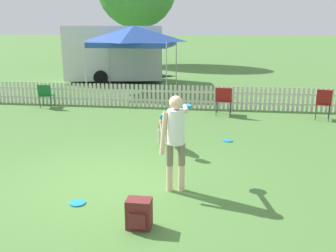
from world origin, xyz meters
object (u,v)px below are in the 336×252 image
leaping_dog (164,124)px  canopy_tent_main (134,36)px  frisbee_near_dog (227,141)px  folding_chair_center (324,101)px  backpack_on_grass (139,214)px  folding_chair_green_right (224,98)px  handler_person (176,132)px  folding_chair_blue_left (46,94)px  equipment_trailer (114,53)px  frisbee_near_handler (77,203)px

leaping_dog → canopy_tent_main: size_ratio=0.36×
frisbee_near_dog → folding_chair_center: bearing=42.2°
backpack_on_grass → folding_chair_green_right: bearing=80.6°
backpack_on_grass → frisbee_near_dog: bearing=73.5°
leaping_dog → folding_chair_green_right: bearing=-124.7°
backpack_on_grass → canopy_tent_main: bearing=103.1°
folding_chair_center → canopy_tent_main: bearing=-19.6°
handler_person → frisbee_near_dog: 3.25m
backpack_on_grass → folding_chair_blue_left: bearing=123.4°
folding_chair_green_right → equipment_trailer: (-5.42, 6.85, 0.90)m
frisbee_near_handler → folding_chair_center: size_ratio=0.26×
folding_chair_blue_left → folding_chair_green_right: (6.03, -0.36, 0.06)m
folding_chair_blue_left → canopy_tent_main: 4.72m
handler_person → frisbee_near_dog: (0.91, 2.95, -1.01)m
folding_chair_center → frisbee_near_handler: bearing=63.3°
backpack_on_grass → canopy_tent_main: size_ratio=0.13×
leaping_dog → folding_chair_center: (4.27, 3.28, 0.01)m
handler_person → equipment_trailer: bearing=96.7°
frisbee_near_dog → handler_person: bearing=-107.2°
leaping_dog → equipment_trailer: 11.15m
handler_person → leaping_dog: handler_person is taller
frisbee_near_dog → backpack_on_grass: (-1.26, -4.26, 0.19)m
folding_chair_blue_left → canopy_tent_main: (2.28, 3.70, 1.84)m
frisbee_near_handler → canopy_tent_main: bearing=98.0°
frisbee_near_handler → equipment_trailer: 13.75m
frisbee_near_handler → folding_chair_center: (5.19, 6.25, 0.55)m
folding_chair_blue_left → backpack_on_grass: bearing=116.6°
canopy_tent_main → folding_chair_blue_left: bearing=-121.7°
folding_chair_green_right → canopy_tent_main: canopy_tent_main is taller
frisbee_near_dog → folding_chair_blue_left: folding_chair_blue_left is taller
frisbee_near_handler → folding_chair_center: folding_chair_center is taller
handler_person → folding_chair_center: size_ratio=1.75×
leaping_dog → frisbee_near_handler: size_ratio=4.81×
leaping_dog → folding_chair_center: 5.38m
backpack_on_grass → folding_chair_center: folding_chair_center is taller
frisbee_near_dog → folding_chair_green_right: bearing=92.0°
handler_person → equipment_trailer: equipment_trailer is taller
folding_chair_center → folding_chair_green_right: (-2.91, 0.21, -0.03)m
equipment_trailer → frisbee_near_dog: bearing=-70.8°
folding_chair_blue_left → canopy_tent_main: canopy_tent_main is taller
frisbee_near_handler → equipment_trailer: bearing=103.3°
frisbee_near_dog → folding_chair_center: size_ratio=0.26×
backpack_on_grass → equipment_trailer: size_ratio=0.07×
leaping_dog → folding_chair_green_right: size_ratio=1.30×
equipment_trailer → backpack_on_grass: bearing=-83.6°
handler_person → frisbee_near_dog: size_ratio=6.75×
handler_person → folding_chair_blue_left: size_ratio=2.03×
frisbee_near_handler → folding_chair_green_right: size_ratio=0.27×
handler_person → frisbee_near_dog: handler_person is taller
leaping_dog → frisbee_near_handler: bearing=59.3°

